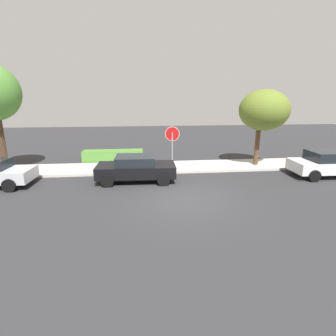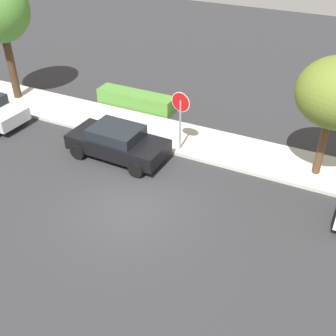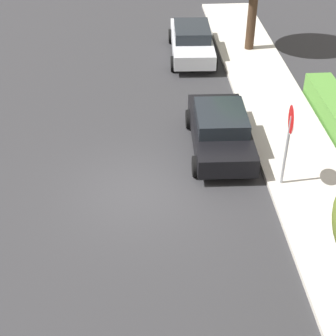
% 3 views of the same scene
% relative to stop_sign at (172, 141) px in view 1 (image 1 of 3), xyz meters
% --- Properties ---
extents(ground_plane, '(60.00, 60.00, 0.00)m').
position_rel_stop_sign_xyz_m(ground_plane, '(-0.04, -4.21, -1.89)').
color(ground_plane, '#2D2D30').
extents(sidewalk_curb, '(32.00, 2.62, 0.14)m').
position_rel_stop_sign_xyz_m(sidewalk_curb, '(-0.04, 0.91, -1.82)').
color(sidewalk_curb, beige).
rests_on(sidewalk_curb, ground_plane).
extents(stop_sign, '(0.83, 0.12, 2.72)m').
position_rel_stop_sign_xyz_m(stop_sign, '(0.00, 0.00, 0.00)').
color(stop_sign, gray).
rests_on(stop_sign, ground_plane).
extents(parked_car_black, '(4.17, 2.09, 1.38)m').
position_rel_stop_sign_xyz_m(parked_car_black, '(-2.13, -1.52, -1.17)').
color(parked_car_black, black).
rests_on(parked_car_black, ground_plane).
extents(parked_car_white, '(4.28, 2.11, 1.45)m').
position_rel_stop_sign_xyz_m(parked_car_white, '(8.71, -1.77, -1.14)').
color(parked_car_white, white).
rests_on(parked_car_white, ground_plane).
extents(street_tree_near_corner, '(3.01, 3.01, 4.83)m').
position_rel_stop_sign_xyz_m(street_tree_near_corner, '(5.70, 0.58, 1.68)').
color(street_tree_near_corner, '#513823').
rests_on(street_tree_near_corner, ground_plane).
extents(front_yard_hedge, '(4.03, 0.98, 0.84)m').
position_rel_stop_sign_xyz_m(front_yard_hedge, '(-3.73, 2.79, -1.47)').
color(front_yard_hedge, '#4C8433').
rests_on(front_yard_hedge, ground_plane).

